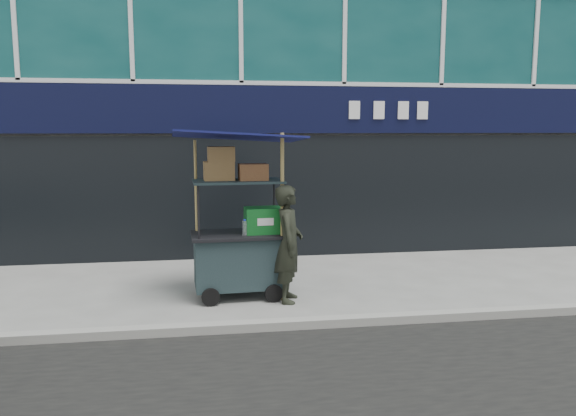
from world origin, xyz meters
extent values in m
plane|color=slate|center=(0.00, 0.00, 0.00)|extent=(80.00, 80.00, 0.00)
cube|color=gray|center=(0.00, -0.20, 0.06)|extent=(80.00, 0.18, 0.12)
cube|color=black|center=(0.00, 3.86, 2.90)|extent=(15.68, 0.06, 0.90)
cube|color=black|center=(0.00, 3.90, 1.20)|extent=(15.68, 0.04, 2.40)
cube|color=black|center=(-0.25, 1.32, 0.55)|extent=(1.36, 0.84, 0.77)
cylinder|color=black|center=(-0.69, 0.88, 0.13)|extent=(0.27, 0.07, 0.26)
cylinder|color=black|center=(0.24, 0.93, 0.13)|extent=(0.27, 0.07, 0.26)
cube|color=black|center=(-0.25, 1.32, 0.96)|extent=(1.45, 0.93, 0.04)
cylinder|color=black|center=(-0.84, 0.95, 1.35)|extent=(0.03, 0.03, 0.83)
cylinder|color=black|center=(0.38, 1.02, 1.35)|extent=(0.03, 0.03, 0.83)
cylinder|color=black|center=(-0.87, 1.61, 1.35)|extent=(0.03, 0.03, 0.83)
cylinder|color=black|center=(0.34, 1.68, 1.35)|extent=(0.03, 0.03, 0.83)
cube|color=black|center=(-0.25, 1.32, 1.76)|extent=(1.36, 0.84, 0.03)
cylinder|color=#9B8146|center=(0.38, 1.02, 1.24)|extent=(0.06, 0.06, 2.48)
cylinder|color=#9B8146|center=(-0.87, 1.61, 1.18)|extent=(0.05, 0.05, 2.37)
cube|color=#0C1248|center=(-0.25, 1.32, 2.42)|extent=(1.95, 1.42, 0.22)
cube|color=#0D5615|center=(0.12, 1.28, 1.17)|extent=(0.57, 0.41, 0.39)
cylinder|color=silver|center=(-0.17, 1.10, 1.09)|extent=(0.08, 0.08, 0.22)
cylinder|color=#1B34CE|center=(-0.17, 1.10, 1.21)|extent=(0.04, 0.04, 0.02)
cube|color=brown|center=(-0.53, 1.36, 1.92)|extent=(0.46, 0.35, 0.28)
cube|color=olive|center=(-0.02, 1.27, 1.90)|extent=(0.43, 0.33, 0.24)
cube|color=brown|center=(-0.49, 1.34, 2.17)|extent=(0.40, 0.31, 0.22)
imported|color=black|center=(0.46, 0.97, 0.86)|extent=(0.54, 0.70, 1.73)
camera|label=1|loc=(-0.76, -7.00, 2.53)|focal=35.00mm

